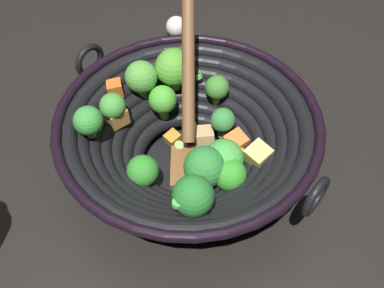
# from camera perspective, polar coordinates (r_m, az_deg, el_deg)

# --- Properties ---
(ground_plane) EXTENTS (4.00, 4.00, 0.00)m
(ground_plane) POSITION_cam_1_polar(r_m,az_deg,el_deg) (0.69, -0.42, -2.81)
(ground_plane) COLOR black
(wok) EXTENTS (0.36, 0.38, 0.23)m
(wok) POSITION_cam_1_polar(r_m,az_deg,el_deg) (0.64, -0.51, 1.10)
(wok) COLOR black
(wok) RESTS_ON ground
(garlic_bulb) EXTENTS (0.04, 0.04, 0.04)m
(garlic_bulb) POSITION_cam_1_polar(r_m,az_deg,el_deg) (0.91, -1.98, 14.47)
(garlic_bulb) COLOR silver
(garlic_bulb) RESTS_ON ground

